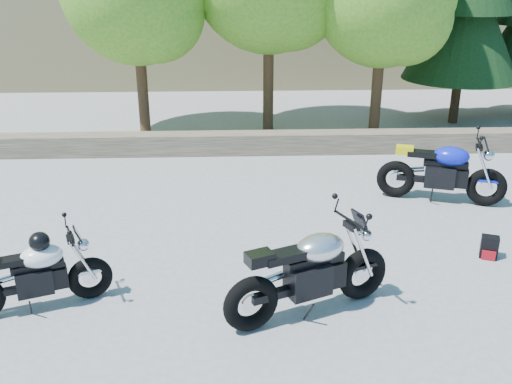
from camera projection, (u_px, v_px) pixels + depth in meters
ground at (246, 262)px, 8.66m from camera, size 90.00×90.00×0.00m
stone_wall at (240, 143)px, 13.68m from camera, size 22.00×0.55×0.50m
silver_bike at (311, 273)px, 7.18m from camera, size 2.25×1.16×1.20m
white_bike at (34, 273)px, 7.29m from camera, size 1.86×0.88×1.07m
blue_bike at (442, 172)px, 10.72m from camera, size 2.32×1.01×1.20m
backpack at (489, 247)px, 8.74m from camera, size 0.31×0.29×0.35m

